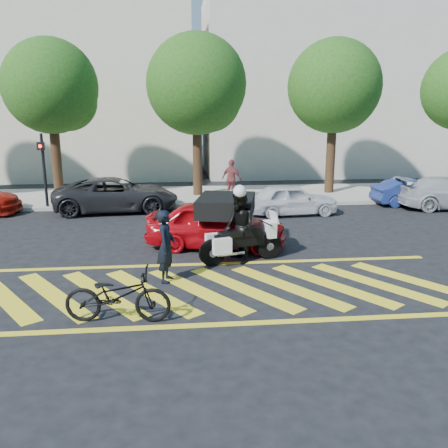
{
  "coord_description": "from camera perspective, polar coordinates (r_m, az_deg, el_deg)",
  "views": [
    {
      "loc": [
        -1.03,
        -10.57,
        4.21
      ],
      "look_at": [
        0.27,
        2.24,
        1.05
      ],
      "focal_mm": 38.0,
      "sensor_mm": 36.0,
      "label": 1
    }
  ],
  "objects": [
    {
      "name": "officer_bike",
      "position": [
        11.74,
        -6.98,
        -2.67
      ],
      "size": [
        0.55,
        0.73,
        1.81
      ],
      "primitive_type": "imported",
      "rotation": [
        0.0,
        0.0,
        1.38
      ],
      "color": "black",
      "rests_on": "ground"
    },
    {
      "name": "pedestrian_right",
      "position": [
        21.83,
        0.93,
        5.44
      ],
      "size": [
        1.07,
        1.02,
        1.79
      ],
      "primitive_type": "imported",
      "rotation": [
        0.0,
        0.0,
        2.41
      ],
      "color": "brown",
      "rests_on": "sidewalk"
    },
    {
      "name": "ground",
      "position": [
        11.43,
        -0.24,
        -7.83
      ],
      "size": [
        90.0,
        90.0,
        0.0
      ],
      "primitive_type": "plane",
      "color": "black",
      "rests_on": "ground"
    },
    {
      "name": "building_left",
      "position": [
        32.34,
        -18.87,
        14.48
      ],
      "size": [
        16.0,
        8.0,
        10.0
      ],
      "primitive_type": "cube",
      "color": "beige",
      "rests_on": "ground"
    },
    {
      "name": "tree_center",
      "position": [
        22.69,
        -3.0,
        16.01
      ],
      "size": [
        4.6,
        4.6,
        7.56
      ],
      "color": "black",
      "rests_on": "ground"
    },
    {
      "name": "parked_mid_right",
      "position": [
        19.28,
        8.13,
        2.94
      ],
      "size": [
        3.8,
        1.82,
        1.25
      ],
      "primitive_type": "imported",
      "rotation": [
        0.0,
        0.0,
        1.66
      ],
      "color": "silver",
      "rests_on": "ground"
    },
    {
      "name": "signal_pole",
      "position": [
        21.16,
        -20.9,
        6.68
      ],
      "size": [
        0.28,
        0.43,
        3.2
      ],
      "color": "black",
      "rests_on": "ground"
    },
    {
      "name": "officer_moto",
      "position": [
        13.09,
        1.87,
        -0.38
      ],
      "size": [
        1.01,
        1.15,
        2.02
      ],
      "primitive_type": "imported",
      "rotation": [
        0.0,
        0.0,
        -1.29
      ],
      "color": "black",
      "rests_on": "ground"
    },
    {
      "name": "sidewalk",
      "position": [
        22.97,
        -3.15,
        3.4
      ],
      "size": [
        60.0,
        5.0,
        0.15
      ],
      "primitive_type": "cube",
      "color": "#9E998E",
      "rests_on": "ground"
    },
    {
      "name": "crosswalk",
      "position": [
        11.42,
        -0.43,
        -7.82
      ],
      "size": [
        12.33,
        4.0,
        0.01
      ],
      "color": "yellow",
      "rests_on": "ground"
    },
    {
      "name": "building_right",
      "position": [
        33.15,
        12.27,
        15.72
      ],
      "size": [
        16.0,
        8.0,
        11.0
      ],
      "primitive_type": "cube",
      "color": "beige",
      "rests_on": "ground"
    },
    {
      "name": "parked_mid_left",
      "position": [
        20.24,
        -12.81,
        3.47
      ],
      "size": [
        5.23,
        2.7,
        1.41
      ],
      "primitive_type": "imported",
      "rotation": [
        0.0,
        0.0,
        1.64
      ],
      "color": "black",
      "rests_on": "ground"
    },
    {
      "name": "tree_right",
      "position": [
        23.91,
        13.36,
        15.44
      ],
      "size": [
        4.4,
        4.4,
        7.41
      ],
      "color": "black",
      "rests_on": "ground"
    },
    {
      "name": "tree_left",
      "position": [
        23.27,
        -19.77,
        14.94
      ],
      "size": [
        4.2,
        4.2,
        7.26
      ],
      "color": "black",
      "rests_on": "ground"
    },
    {
      "name": "red_convertible",
      "position": [
        14.55,
        -0.9,
        -0.07
      ],
      "size": [
        4.54,
        2.6,
        1.45
      ],
      "primitive_type": "imported",
      "rotation": [
        0.0,
        0.0,
        1.35
      ],
      "color": "#B60810",
      "rests_on": "ground"
    },
    {
      "name": "bicycle",
      "position": [
        9.83,
        -12.67,
        -8.39
      ],
      "size": [
        2.2,
        0.96,
        1.12
      ],
      "primitive_type": "imported",
      "rotation": [
        0.0,
        0.0,
        1.46
      ],
      "color": "black",
      "rests_on": "ground"
    },
    {
      "name": "parked_right",
      "position": [
        22.66,
        21.78,
        3.59
      ],
      "size": [
        3.58,
        1.33,
        1.17
      ],
      "primitive_type": "imported",
      "rotation": [
        0.0,
        0.0,
        1.6
      ],
      "color": "navy",
      "rests_on": "ground"
    },
    {
      "name": "police_motorcycle",
      "position": [
        13.19,
        1.94,
        -2.14
      ],
      "size": [
        2.42,
        1.14,
        1.09
      ],
      "rotation": [
        0.0,
        0.0,
        0.28
      ],
      "color": "black",
      "rests_on": "ground"
    }
  ]
}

